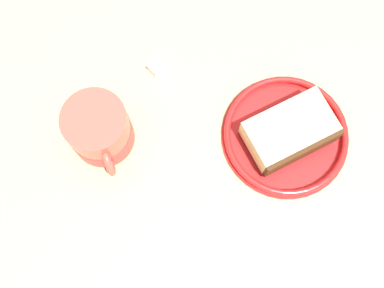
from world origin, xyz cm
name	(u,v)px	position (x,y,z in cm)	size (l,w,h in cm)	color
ground_plane	(232,161)	(0.00, 0.00, -1.40)	(126.52, 126.52, 2.80)	tan
small_plate	(286,135)	(-7.25, -4.12, 0.89)	(18.61, 18.61, 1.80)	red
cake_slice	(290,132)	(-7.40, -3.90, 3.24)	(14.20, 12.90, 4.69)	#472814
tea_mug	(100,131)	(18.96, -1.12, 4.03)	(8.96, 10.98, 9.21)	#BF4C3F
teaspoon	(212,255)	(1.83, 13.80, 0.35)	(12.64, 5.98, 0.80)	silver
sugar_cube	(155,68)	(12.84, -12.67, 0.89)	(1.78, 1.78, 1.78)	white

